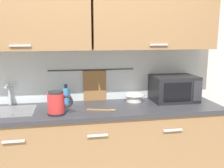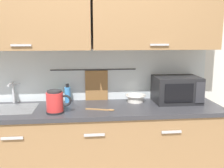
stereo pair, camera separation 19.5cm
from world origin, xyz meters
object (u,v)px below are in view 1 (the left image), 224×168
object	(u,v)px
microwave	(174,88)
mug_near_sink	(54,101)
wooden_spoon	(105,110)
mixing_bowl	(134,97)
dish_soap_bottle	(66,95)
electric_kettle	(57,103)

from	to	relation	value
microwave	mug_near_sink	xyz separation A→B (m)	(-1.24, 0.03, -0.09)
mug_near_sink	wooden_spoon	size ratio (longest dim) A/B	0.44
microwave	mug_near_sink	distance (m)	1.24
mug_near_sink	mixing_bowl	bearing A→B (deg)	1.33
microwave	wooden_spoon	bearing A→B (deg)	-164.03
dish_soap_bottle	mixing_bowl	world-z (taller)	dish_soap_bottle
mug_near_sink	electric_kettle	bearing A→B (deg)	-83.91
dish_soap_bottle	mug_near_sink	size ratio (longest dim) A/B	1.63
wooden_spoon	dish_soap_bottle	bearing A→B (deg)	137.05
electric_kettle	mixing_bowl	size ratio (longest dim) A/B	1.06
microwave	mug_near_sink	bearing A→B (deg)	178.42
dish_soap_bottle	mixing_bowl	distance (m)	0.71
microwave	electric_kettle	xyz separation A→B (m)	(-1.21, -0.26, -0.03)
microwave	electric_kettle	distance (m)	1.24
wooden_spoon	mug_near_sink	bearing A→B (deg)	151.18
electric_kettle	mug_near_sink	world-z (taller)	electric_kettle
microwave	electric_kettle	bearing A→B (deg)	-167.92
electric_kettle	mug_near_sink	distance (m)	0.30
dish_soap_bottle	wooden_spoon	bearing A→B (deg)	-42.95
electric_kettle	dish_soap_bottle	world-z (taller)	electric_kettle
microwave	electric_kettle	size ratio (longest dim) A/B	2.03
electric_kettle	dish_soap_bottle	distance (m)	0.37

